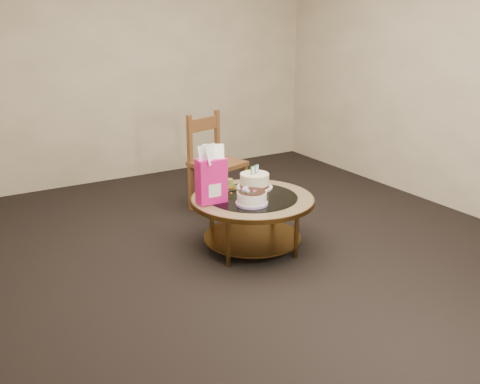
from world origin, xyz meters
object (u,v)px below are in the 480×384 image
decorated_cake (252,198)px  cream_cake (255,181)px  gift_bag (211,175)px  coffee_table (253,206)px  dining_chair (215,162)px

decorated_cake → cream_cake: 0.42m
cream_cake → gift_bag: size_ratio=0.67×
coffee_table → dining_chair: size_ratio=1.06×
decorated_cake → cream_cake: cream_cake is taller
coffee_table → dining_chair: dining_chair is taller
coffee_table → cream_cake: (0.14, 0.19, 0.14)m
dining_chair → cream_cake: bearing=-110.6°
decorated_cake → gift_bag: 0.37m
cream_cake → gift_bag: bearing=172.3°
cream_cake → dining_chair: dining_chair is taller
decorated_cake → gift_bag: gift_bag is taller
coffee_table → cream_cake: 0.27m
cream_cake → dining_chair: 0.82m
decorated_cake → dining_chair: bearing=75.8°
gift_bag → decorated_cake: bearing=-37.4°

